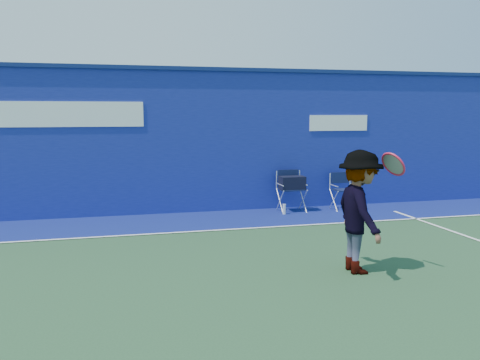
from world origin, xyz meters
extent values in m
plane|color=#254528|center=(0.00, 0.00, 0.00)|extent=(80.00, 80.00, 0.00)
cube|color=navy|center=(0.00, 5.20, 1.50)|extent=(24.00, 0.40, 3.00)
cube|color=navy|center=(0.00, 5.20, 3.04)|extent=(24.00, 0.50, 0.08)
cube|color=white|center=(-3.00, 4.99, 2.10)|extent=(4.50, 0.02, 0.50)
cube|color=white|center=(3.60, 4.99, 1.90)|extent=(1.40, 0.02, 0.35)
cube|color=navy|center=(0.00, 4.10, 0.00)|extent=(24.00, 1.80, 0.01)
cube|color=white|center=(0.00, 3.20, 0.01)|extent=(24.00, 0.06, 0.01)
cube|color=#10183C|center=(2.34, 4.59, 0.48)|extent=(0.47, 0.39, 0.03)
cube|color=silver|center=(2.34, 4.82, 0.68)|extent=(0.53, 0.02, 0.39)
cube|color=#10183C|center=(2.34, 4.82, 0.75)|extent=(0.47, 0.03, 0.27)
cube|color=black|center=(2.34, 4.56, 0.63)|extent=(0.53, 0.31, 0.29)
cube|color=#10183C|center=(3.54, 4.50, 0.44)|extent=(0.43, 0.36, 0.03)
cube|color=silver|center=(3.54, 4.71, 0.62)|extent=(0.49, 0.02, 0.35)
cube|color=#10183C|center=(3.54, 4.71, 0.69)|extent=(0.43, 0.02, 0.25)
cylinder|color=silver|center=(2.08, 4.31, 0.11)|extent=(0.07, 0.07, 0.22)
imported|color=#EA4738|center=(1.77, 0.39, 0.82)|extent=(0.69, 1.11, 1.65)
torus|color=red|center=(2.17, 0.27, 1.46)|extent=(0.31, 0.42, 0.33)
cylinder|color=gray|center=(2.17, 0.27, 1.46)|extent=(0.25, 0.35, 0.27)
cylinder|color=black|center=(1.89, 0.36, 1.29)|extent=(0.31, 0.12, 0.20)
camera|label=1|loc=(-1.41, -5.64, 2.13)|focal=38.00mm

